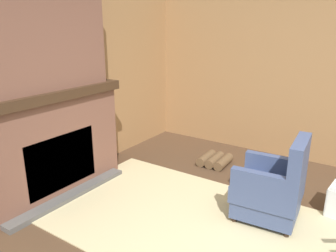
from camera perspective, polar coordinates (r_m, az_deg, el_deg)
The scene contains 8 objects.
wood_panel_wall_left at distance 4.14m, azimuth -22.83°, elevation 6.37°, with size 0.06×6.09×2.57m.
wood_panel_wall_back at distance 5.10m, azimuth 26.68°, elevation 7.73°, with size 6.09×0.09×2.57m.
fireplace_hearth at distance 4.10m, azimuth -19.81°, elevation -2.89°, with size 0.63×1.93×1.27m.
chimney_breast at distance 3.89m, azimuth -21.87°, elevation 15.21°, with size 0.37×1.61×1.28m.
area_rug at distance 3.48m, azimuth 7.81°, elevation -17.32°, with size 3.71×1.91×0.01m.
armchair at distance 3.59m, azimuth 17.64°, elevation -10.51°, with size 0.70×0.63×0.92m.
firewood_stack at distance 4.89m, azimuth 8.14°, elevation -5.88°, with size 0.43×0.44×0.14m.
storage_case at distance 4.23m, azimuth -16.46°, elevation 7.90°, with size 0.17×0.22×0.13m.
Camera 1 is at (0.64, -2.24, 1.96)m, focal length 35.00 mm.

